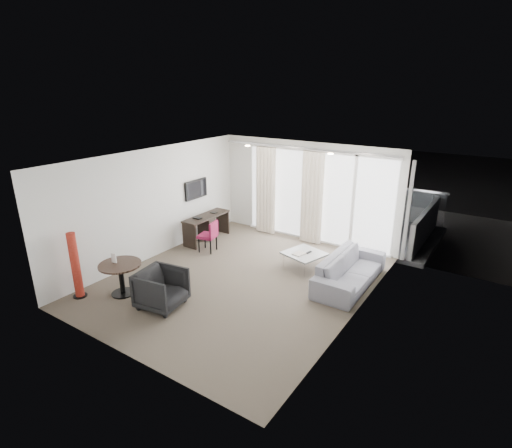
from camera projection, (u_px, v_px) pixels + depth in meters
The scene contains 28 objects.
floor at pixel (241, 280), 8.52m from camera, with size 5.00×6.00×0.00m, color brown.
ceiling at pixel (239, 159), 7.66m from camera, with size 5.00×6.00×0.00m, color white.
wall_left at pixel (154, 204), 9.39m from camera, with size 0.00×6.00×2.60m, color silver.
wall_right at pixel (359, 249), 6.79m from camera, with size 0.00×6.00×2.60m, color silver.
wall_front at pixel (118, 280), 5.73m from camera, with size 5.00×0.00×2.60m, color silver.
window_panel at pixel (316, 197), 10.31m from camera, with size 4.00×0.02×2.38m, color white, non-canonical shape.
window_frame at pixel (316, 197), 10.30m from camera, with size 4.10×0.06×2.44m, color white, non-canonical shape.
curtain_left at pixel (266, 191), 10.94m from camera, with size 0.60×0.20×2.38m, color beige, non-canonical shape.
curtain_right at pixel (312, 198), 10.21m from camera, with size 0.60×0.20×2.38m, color beige, non-canonical shape.
curtain_track at pixel (305, 148), 9.93m from camera, with size 4.80×0.04×0.04m, color #B2B2B7, non-canonical shape.
downlight_a at pixel (248, 146), 9.39m from camera, with size 0.12×0.12×0.02m, color #FFE0B2.
downlight_b at pixel (331, 154), 8.30m from camera, with size 0.12×0.12×0.02m, color #FFE0B2.
desk at pixel (207, 228), 10.63m from camera, with size 0.46×1.46×0.68m, color black, non-canonical shape.
tv at pixel (196, 189), 10.49m from camera, with size 0.05×0.80×0.50m, color black, non-canonical shape.
desk_chair at pixel (207, 236), 9.89m from camera, with size 0.43×0.40×0.79m, color maroon, non-canonical shape.
round_table at pixel (122, 279), 7.86m from camera, with size 0.82×0.82×0.66m, color #302018, non-canonical shape.
menu_card at pixel (114, 260), 7.79m from camera, with size 0.11×0.02×0.20m, color white, non-canonical shape.
red_lamp at pixel (75, 265), 7.66m from camera, with size 0.27×0.27×1.33m, color maroon.
tub_armchair at pixel (161, 289), 7.41m from camera, with size 0.78×0.80×0.73m, color black.
coffee_table at pixel (304, 260), 9.07m from camera, with size 0.80×0.80×0.36m, color gray, non-canonical shape.
remote at pixel (309, 253), 9.01m from camera, with size 0.05×0.16×0.02m, color black, non-canonical shape.
magazine at pixel (299, 254), 8.95m from camera, with size 0.23×0.29×0.02m, color gray, non-canonical shape.
sofa at pixel (350, 270), 8.27m from camera, with size 2.17×0.85×0.63m, color slate.
terrace_slab at pixel (336, 226), 11.92m from camera, with size 5.60×3.00×0.12m, color #4D4D50.
rattan_chair_a at pixel (364, 224), 10.85m from camera, with size 0.51×0.51×0.74m, color brown, non-canonical shape.
rattan_chair_b at pixel (377, 220), 10.97m from camera, with size 0.57×0.57×0.84m, color brown, non-canonical shape.
rattan_table at pixel (374, 231), 10.67m from camera, with size 0.48×0.48×0.48m, color brown, non-canonical shape.
balustrade at pixel (355, 198), 12.88m from camera, with size 5.50×0.06×1.05m, color #B2B2B7, non-canonical shape.
Camera 1 is at (4.49, -6.19, 3.95)m, focal length 28.00 mm.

